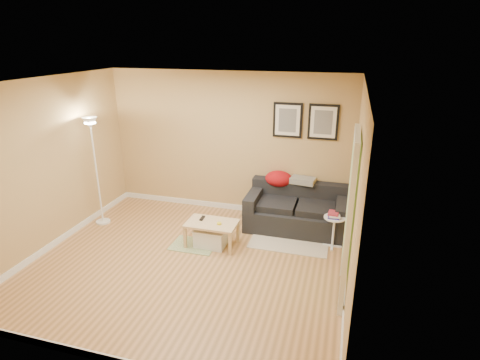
{
  "coord_description": "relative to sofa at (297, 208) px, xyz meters",
  "views": [
    {
      "loc": [
        2.1,
        -4.59,
        3.12
      ],
      "look_at": [
        0.55,
        0.85,
        1.05
      ],
      "focal_mm": 29.09,
      "sensor_mm": 36.0,
      "label": 1
    }
  ],
  "objects": [
    {
      "name": "baseboard_back",
      "position": [
        -1.37,
        0.46,
        -0.33
      ],
      "size": [
        4.5,
        0.02,
        0.1
      ],
      "primitive_type": "cube",
      "color": "white",
      "rests_on": "ground"
    },
    {
      "name": "red_throw",
      "position": [
        -0.38,
        0.31,
        0.4
      ],
      "size": [
        0.48,
        0.36,
        0.28
      ],
      "primitive_type": null,
      "color": "red",
      "rests_on": "sofa"
    },
    {
      "name": "floor_lamp",
      "position": [
        -3.37,
        -0.73,
        0.53
      ],
      "size": [
        0.25,
        0.25,
        1.91
      ],
      "primitive_type": null,
      "color": "white",
      "rests_on": "ground"
    },
    {
      "name": "coffee_table",
      "position": [
        -1.2,
        -0.96,
        -0.18
      ],
      "size": [
        0.82,
        0.53,
        0.4
      ],
      "primitive_type": null,
      "rotation": [
        0.0,
        0.0,
        0.05
      ],
      "color": "#D4B181",
      "rests_on": "ground"
    },
    {
      "name": "baseboard_right",
      "position": [
        0.87,
        -1.53,
        -0.33
      ],
      "size": [
        0.02,
        4.0,
        0.1
      ],
      "primitive_type": "cube",
      "color": "white",
      "rests_on": "ground"
    },
    {
      "name": "area_rug",
      "position": [
        -0.03,
        -0.47,
        -0.37
      ],
      "size": [
        1.25,
        0.85,
        0.01
      ],
      "primitive_type": "cube",
      "color": "beige",
      "rests_on": "ground"
    },
    {
      "name": "doorway",
      "position": [
        0.83,
        -1.68,
        0.65
      ],
      "size": [
        0.12,
        1.01,
        2.13
      ],
      "primitive_type": null,
      "color": "white",
      "rests_on": "ground"
    },
    {
      "name": "side_table",
      "position": [
        0.65,
        -0.48,
        -0.12
      ],
      "size": [
        0.34,
        0.34,
        0.52
      ],
      "primitive_type": null,
      "color": "white",
      "rests_on": "ground"
    },
    {
      "name": "floor",
      "position": [
        -1.37,
        -1.53,
        -0.38
      ],
      "size": [
        4.5,
        4.5,
        0.0
      ],
      "primitive_type": "plane",
      "color": "tan",
      "rests_on": "ground"
    },
    {
      "name": "wall_front",
      "position": [
        -1.37,
        -3.53,
        0.92
      ],
      "size": [
        4.5,
        0.0,
        4.5
      ],
      "primitive_type": "plane",
      "rotation": [
        -1.57,
        0.0,
        0.0
      ],
      "color": "tan",
      "rests_on": "ground"
    },
    {
      "name": "book_stack",
      "position": [
        0.64,
        -0.47,
        0.18
      ],
      "size": [
        0.21,
        0.26,
        0.07
      ],
      "primitive_type": null,
      "rotation": [
        0.0,
        0.0,
        -0.17
      ],
      "color": "#352E8A",
      "rests_on": "side_table"
    },
    {
      "name": "ceiling",
      "position": [
        -1.37,
        -1.53,
        2.23
      ],
      "size": [
        4.5,
        4.5,
        0.0
      ],
      "primitive_type": "plane",
      "rotation": [
        3.14,
        0.0,
        0.0
      ],
      "color": "white",
      "rests_on": "wall_back"
    },
    {
      "name": "tape_roll",
      "position": [
        -1.07,
        -0.99,
        0.04
      ],
      "size": [
        0.07,
        0.07,
        0.03
      ],
      "primitive_type": "cylinder",
      "color": "yellow",
      "rests_on": "coffee_table"
    },
    {
      "name": "green_runner",
      "position": [
        -1.48,
        -1.06,
        -0.37
      ],
      "size": [
        0.7,
        0.5,
        0.01
      ],
      "primitive_type": "cube",
      "color": "#668C4C",
      "rests_on": "ground"
    },
    {
      "name": "baseboard_left",
      "position": [
        -3.61,
        -1.53,
        -0.33
      ],
      "size": [
        0.02,
        4.0,
        0.1
      ],
      "primitive_type": "cube",
      "color": "white",
      "rests_on": "ground"
    },
    {
      "name": "storage_bin",
      "position": [
        -1.22,
        -0.98,
        -0.22
      ],
      "size": [
        0.49,
        0.36,
        0.3
      ],
      "primitive_type": null,
      "color": "white",
      "rests_on": "ground"
    },
    {
      "name": "framed_print_left",
      "position": [
        -0.29,
        0.45,
        1.43
      ],
      "size": [
        0.5,
        0.04,
        0.6
      ],
      "primitive_type": null,
      "color": "black",
      "rests_on": "wall_back"
    },
    {
      "name": "baseboard_front",
      "position": [
        -1.37,
        -3.52,
        -0.33
      ],
      "size": [
        4.5,
        0.02,
        0.1
      ],
      "primitive_type": "cube",
      "color": "white",
      "rests_on": "ground"
    },
    {
      "name": "plaid_throw",
      "position": [
        0.04,
        0.31,
        0.41
      ],
      "size": [
        0.45,
        0.32,
        0.1
      ],
      "primitive_type": null,
      "rotation": [
        0.0,
        0.0,
        -0.14
      ],
      "color": "tan",
      "rests_on": "sofa"
    },
    {
      "name": "remote_control",
      "position": [
        -1.39,
        -0.87,
        0.03
      ],
      "size": [
        0.06,
        0.16,
        0.02
      ],
      "primitive_type": "cube",
      "rotation": [
        0.0,
        0.0,
        0.06
      ],
      "color": "black",
      "rests_on": "coffee_table"
    },
    {
      "name": "sofa",
      "position": [
        0.0,
        0.0,
        0.0
      ],
      "size": [
        1.7,
        0.9,
        0.75
      ],
      "primitive_type": null,
      "color": "black",
      "rests_on": "ground"
    },
    {
      "name": "wall_right",
      "position": [
        0.88,
        -1.53,
        0.92
      ],
      "size": [
        0.0,
        4.0,
        4.0
      ],
      "primitive_type": "plane",
      "rotation": [
        1.57,
        0.0,
        -1.57
      ],
      "color": "tan",
      "rests_on": "ground"
    },
    {
      "name": "framed_print_right",
      "position": [
        0.31,
        0.45,
        1.43
      ],
      "size": [
        0.5,
        0.04,
        0.6
      ],
      "primitive_type": null,
      "color": "black",
      "rests_on": "wall_back"
    },
    {
      "name": "wall_left",
      "position": [
        -3.62,
        -1.53,
        0.92
      ],
      "size": [
        0.0,
        4.0,
        4.0
      ],
      "primitive_type": "plane",
      "rotation": [
        1.57,
        0.0,
        1.57
      ],
      "color": "tan",
      "rests_on": "ground"
    },
    {
      "name": "wall_back",
      "position": [
        -1.37,
        0.47,
        0.92
      ],
      "size": [
        4.5,
        0.0,
        4.5
      ],
      "primitive_type": "plane",
      "rotation": [
        1.57,
        0.0,
        0.0
      ],
      "color": "tan",
      "rests_on": "ground"
    }
  ]
}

